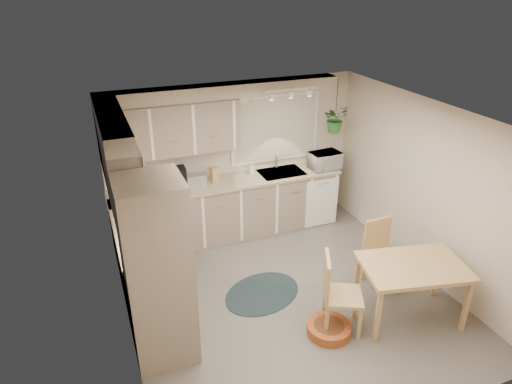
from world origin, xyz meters
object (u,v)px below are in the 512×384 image
chair_left (343,294)px  pet_bed (329,329)px  microwave (325,159)px  braided_rug (262,293)px  dining_table (409,291)px  chair_back (384,256)px

chair_left → pet_bed: size_ratio=1.89×
chair_left → microwave: bearing=-178.3°
braided_rug → microwave: 2.55m
dining_table → chair_back: size_ratio=1.31×
chair_back → pet_bed: chair_back is taller
chair_left → microwave: 2.76m
chair_left → microwave: size_ratio=1.97×
chair_back → braided_rug: (-1.58, 0.39, -0.45)m
dining_table → chair_left: 0.87m
braided_rug → chair_back: bearing=-14.0°
chair_back → microwave: microwave is taller
chair_left → pet_bed: chair_left is taller
chair_back → microwave: (0.14, 1.93, 0.65)m
dining_table → chair_left: size_ratio=1.23×
braided_rug → microwave: microwave is taller
chair_left → braided_rug: bearing=-120.0°
pet_bed → chair_back: bearing=26.8°
braided_rug → pet_bed: (0.45, -0.96, 0.05)m
dining_table → chair_back: chair_back is taller
chair_back → dining_table: bearing=79.4°
chair_back → chair_left: bearing=26.9°
dining_table → braided_rug: 1.85m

